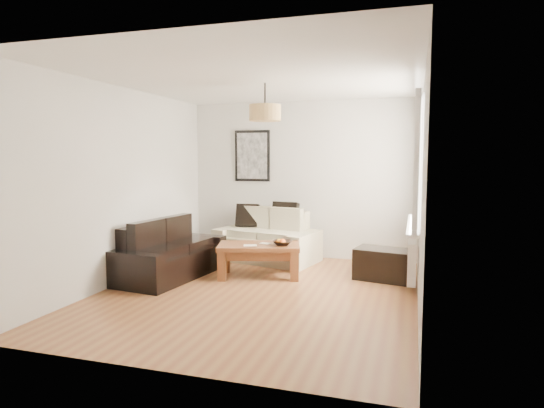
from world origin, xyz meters
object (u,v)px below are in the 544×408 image
(sofa_leather, at_px, (170,251))
(ottoman, at_px, (384,264))
(loveseat_cream, at_px, (267,236))
(coffee_table, at_px, (259,260))

(sofa_leather, xyz_separation_m, ottoman, (2.88, 0.71, -0.16))
(sofa_leather, distance_m, ottoman, 2.97)
(loveseat_cream, relative_size, ottoman, 2.14)
(coffee_table, bearing_deg, ottoman, 11.88)
(loveseat_cream, xyz_separation_m, ottoman, (1.90, -0.67, -0.18))
(coffee_table, distance_m, ottoman, 1.73)
(ottoman, bearing_deg, sofa_leather, -166.06)
(ottoman, bearing_deg, loveseat_cream, 160.51)
(loveseat_cream, height_order, ottoman, loveseat_cream)
(coffee_table, relative_size, ottoman, 1.51)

